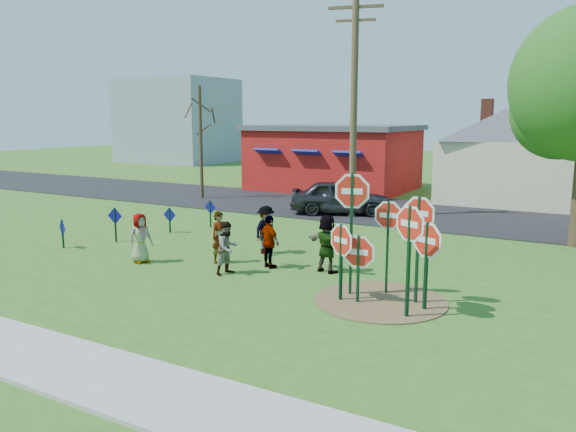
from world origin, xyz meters
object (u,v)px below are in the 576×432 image
stop_sign_b (352,203)px  person_b (220,237)px  stop_sign_d (419,223)px  suv (340,197)px  stop_sign_c (410,235)px  utility_pole (354,102)px  person_a (140,238)px  stop_sign_a (341,246)px

stop_sign_b → person_b: 5.02m
stop_sign_d → suv: size_ratio=0.61×
stop_sign_c → stop_sign_d: size_ratio=0.98×
suv → utility_pole: (0.74, -0.40, 4.21)m
stop_sign_d → suv: bearing=131.0°
stop_sign_d → person_b: bearing=-178.6°
utility_pole → stop_sign_c: bearing=-61.5°
stop_sign_b → utility_pole: utility_pole is taller
person_a → person_b: bearing=-43.5°
person_a → utility_pole: utility_pole is taller
stop_sign_d → person_b: stop_sign_d is taller
suv → stop_sign_d: bearing=-170.1°
person_a → person_b: 2.43m
person_b → suv: size_ratio=0.35×
stop_sign_b → utility_pole: 11.40m
person_b → suv: 9.68m
stop_sign_d → stop_sign_a: bearing=-148.8°
stop_sign_c → stop_sign_d: (-0.11, 1.03, 0.10)m
stop_sign_a → person_b: stop_sign_a is taller
person_a → person_b: person_b is taller
person_b → suv: person_b is taller
stop_sign_a → stop_sign_b: stop_sign_b is taller
person_a → person_b: (2.14, 1.15, 0.03)m
stop_sign_d → person_b: 6.46m
stop_sign_c → person_a: stop_sign_c is taller
stop_sign_b → stop_sign_c: bearing=-42.1°
stop_sign_b → utility_pole: (-4.30, 10.22, 2.69)m
person_a → stop_sign_b: bearing=-70.0°
stop_sign_a → stop_sign_c: bearing=14.9°
stop_sign_a → suv: (-5.01, 11.15, -0.55)m
stop_sign_d → utility_pole: size_ratio=0.29×
stop_sign_b → stop_sign_d: bearing=-9.8°
stop_sign_d → utility_pole: utility_pole is taller
stop_sign_c → person_b: stop_sign_c is taller
stop_sign_d → person_b: (-6.31, 0.79, -1.17)m
suv → stop_sign_a: bearing=-178.4°
stop_sign_b → person_a: stop_sign_b is taller
person_a → utility_pole: (2.52, 10.43, 4.26)m
stop_sign_c → stop_sign_d: 1.04m
suv → utility_pole: bearing=-140.7°
utility_pole → stop_sign_a: bearing=-68.3°
stop_sign_b → person_b: (-4.68, 0.94, -1.53)m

